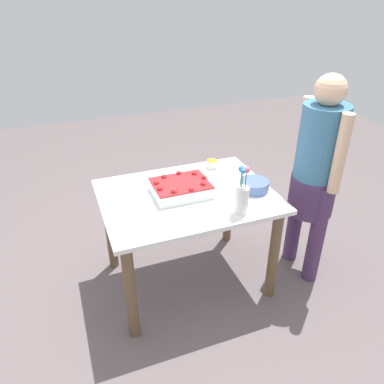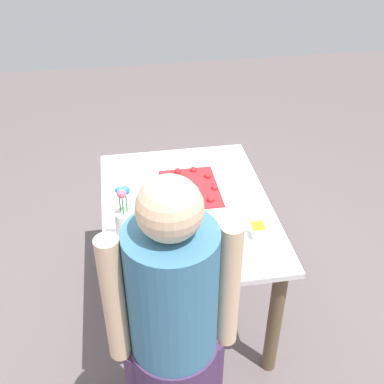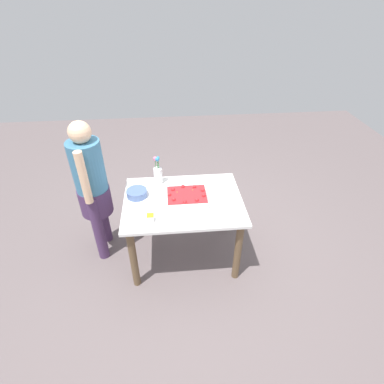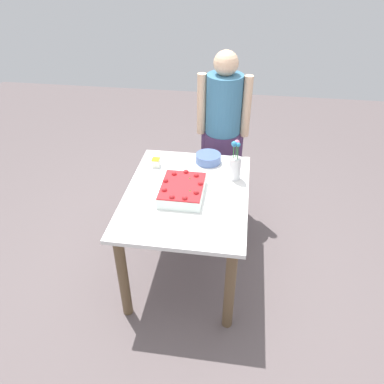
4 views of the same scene
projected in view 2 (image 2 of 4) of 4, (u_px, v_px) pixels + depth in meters
name	position (u px, v px, depth m)	size (l,w,h in m)	color
ground_plane	(187.00, 303.00, 2.88)	(8.00, 8.00, 0.00)	#655859
dining_table	(187.00, 226.00, 2.53)	(1.13, 0.86, 0.74)	white
sheet_cake	(190.00, 194.00, 2.46)	(0.37, 0.29, 0.11)	white
serving_plate_with_slice	(257.00, 234.00, 2.24)	(0.22, 0.22, 0.08)	white
cake_knife	(138.00, 168.00, 2.74)	(0.23, 0.02, 0.00)	silver
flower_vase	(125.00, 223.00, 2.16)	(0.09, 0.09, 0.31)	white
fruit_bowl	(179.00, 262.00, 2.07)	(0.20, 0.20, 0.07)	#5069A0
person_standing	(174.00, 331.00, 1.67)	(0.31, 0.45, 1.49)	#4B3159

